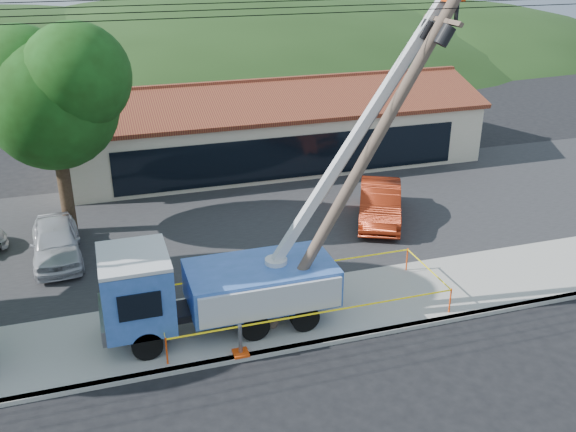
{
  "coord_description": "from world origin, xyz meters",
  "views": [
    {
      "loc": [
        -5.63,
        -13.63,
        11.84
      ],
      "look_at": [
        0.25,
        5.0,
        3.24
      ],
      "focal_mm": 40.0,
      "sensor_mm": 36.0,
      "label": 1
    }
  ],
  "objects_px": {
    "leaning_pole": "(368,153)",
    "car_silver": "(59,262)",
    "utility_truck": "(215,281)",
    "car_red": "(379,222)"
  },
  "relations": [
    {
      "from": "car_silver",
      "to": "car_red",
      "type": "xyz_separation_m",
      "value": [
        13.67,
        -0.33,
        0.0
      ]
    },
    {
      "from": "utility_truck",
      "to": "car_silver",
      "type": "bearing_deg",
      "value": 127.4
    },
    {
      "from": "leaning_pole",
      "to": "car_red",
      "type": "distance_m",
      "value": 9.69
    },
    {
      "from": "utility_truck",
      "to": "leaning_pole",
      "type": "xyz_separation_m",
      "value": [
        4.8,
        -0.56,
        3.94
      ]
    },
    {
      "from": "car_silver",
      "to": "car_red",
      "type": "bearing_deg",
      "value": -4.27
    },
    {
      "from": "leaning_pole",
      "to": "car_silver",
      "type": "relative_size",
      "value": 2.3
    },
    {
      "from": "leaning_pole",
      "to": "car_red",
      "type": "height_order",
      "value": "leaning_pole"
    },
    {
      "from": "car_silver",
      "to": "leaning_pole",
      "type": "bearing_deg",
      "value": -38.87
    },
    {
      "from": "leaning_pole",
      "to": "car_silver",
      "type": "height_order",
      "value": "leaning_pole"
    },
    {
      "from": "utility_truck",
      "to": "car_red",
      "type": "height_order",
      "value": "utility_truck"
    }
  ]
}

